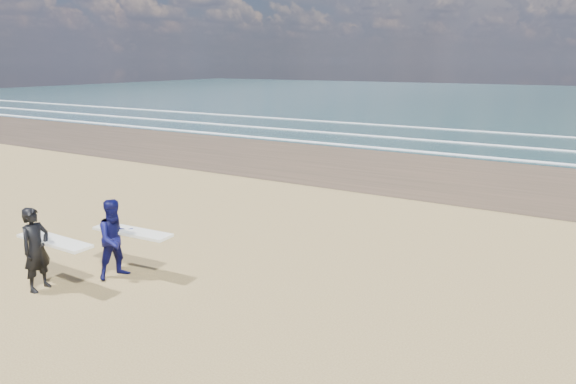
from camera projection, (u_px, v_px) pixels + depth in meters
The scene contains 2 objects.
surfer_near at pixel (38, 248), 11.96m from camera, with size 2.21×1.02×2.01m.
surfer_far at pixel (117, 238), 12.68m from camera, with size 2.23×1.26×2.00m.
Camera 1 is at (11.33, -7.04, 5.26)m, focal length 32.00 mm.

